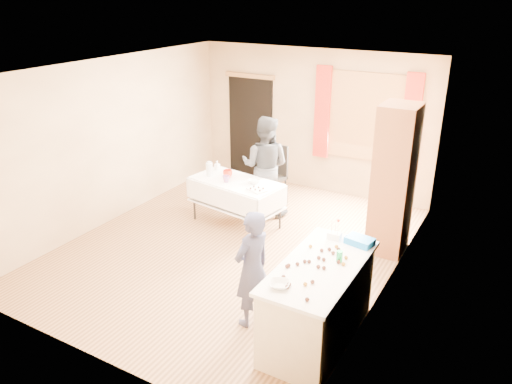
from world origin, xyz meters
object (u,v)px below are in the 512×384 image
Objects in this scene: cabinet at (394,181)px; chair at (272,186)px; woman at (265,166)px; party_table at (236,198)px; counter at (318,302)px; girl at (252,269)px.

chair is (-2.29, 0.71, -0.77)m from cabinet.
chair is 0.71m from woman.
chair is (0.07, 1.07, -0.14)m from party_table.
counter is at bearing -92.44° from cabinet.
cabinet is 1.55× the size of girl.
party_table is 0.93× the size of woman.
chair is 0.62× the size of woman.
girl is 0.83× the size of woman.
chair is at bearing 94.79° from party_table.
party_table is at bearing 62.04° from woman.
counter is at bearing 113.93° from girl.
counter is 1.03× the size of party_table.
party_table is (-2.36, -0.36, -0.63)m from cabinet.
woman is (-1.32, 2.70, 0.15)m from girl.
counter is (-0.10, -2.35, -0.62)m from cabinet.
cabinet is 2.08× the size of chair.
party_table is (-2.26, 1.98, -0.01)m from counter.
cabinet is 1.38× the size of party_table.
cabinet is 2.52m from chair.
girl is at bearing -109.23° from cabinet.
counter reaches higher than party_table.
cabinet reaches higher than chair.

